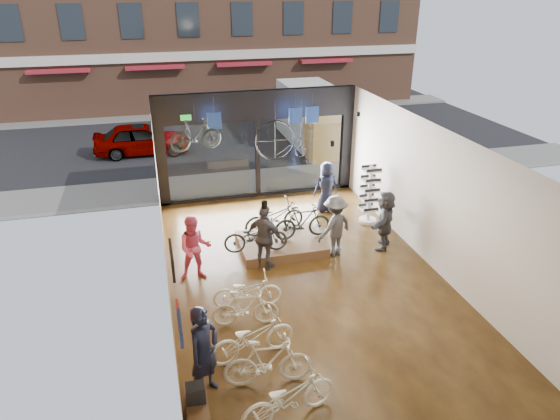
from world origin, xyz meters
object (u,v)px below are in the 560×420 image
object	(u,v)px
customer_3	(335,226)
sunglasses_rack	(369,195)
floor_bike_1	(268,362)
customer_4	(326,187)
customer_5	(385,220)
street_car	(142,139)
box_truck	(318,119)
customer_2	(265,238)
floor_bike_4	(247,291)
display_bike_right	(274,217)
customer_0	(204,351)
display_bike_left	(256,236)
penny_farthing	(283,141)
customer_1	(195,248)
floor_bike_2	(252,337)
floor_bike_0	(288,397)
display_bike_mid	(303,222)
hung_bike	(196,135)
display_platform	(281,244)
floor_bike_3	(245,308)

from	to	relation	value
customer_3	sunglasses_rack	distance (m)	2.51
floor_bike_1	customer_4	xyz separation A→B (m)	(3.74, 7.32, 0.35)
floor_bike_1	customer_5	xyz separation A→B (m)	(4.51, 4.48, 0.36)
street_car	box_truck	world-z (taller)	box_truck
box_truck	customer_2	size ratio (longest dim) A/B	3.62
street_car	customer_5	bearing A→B (deg)	-148.12
floor_bike_4	display_bike_right	bearing A→B (deg)	-19.37
customer_0	sunglasses_rack	bearing A→B (deg)	3.42
box_truck	display_bike_left	size ratio (longest dim) A/B	3.86
customer_5	penny_farthing	bearing A→B (deg)	-107.94
floor_bike_4	customer_2	distance (m)	1.87
customer_2	customer_3	size ratio (longest dim) A/B	1.03
floor_bike_4	customer_3	xyz separation A→B (m)	(2.86, 1.84, 0.47)
floor_bike_4	display_bike_right	distance (m)	3.39
customer_1	customer_3	bearing A→B (deg)	6.61
floor_bike_4	display_bike_right	world-z (taller)	display_bike_right
box_truck	customer_5	xyz separation A→B (m)	(-1.24, -9.76, -0.44)
floor_bike_1	floor_bike_2	bearing A→B (deg)	14.87
floor_bike_0	customer_1	bearing A→B (deg)	-0.75
street_car	floor_bike_0	world-z (taller)	street_car
street_car	display_bike_mid	bearing A→B (deg)	-156.51
customer_0	hung_bike	world-z (taller)	hung_bike
customer_1	customer_5	xyz separation A→B (m)	(5.44, 0.32, -0.01)
floor_bike_2	street_car	bearing A→B (deg)	-2.34
box_truck	display_platform	bearing A→B (deg)	-114.45
display_platform	hung_bike	world-z (taller)	hung_bike
street_car	customer_4	size ratio (longest dim) A/B	2.41
display_bike_right	penny_farthing	bearing A→B (deg)	-32.77
floor_bike_1	floor_bike_3	bearing A→B (deg)	8.18
floor_bike_1	sunglasses_rack	xyz separation A→B (m)	(4.78, 6.16, 0.43)
customer_2	customer_3	xyz separation A→B (m)	(2.05, 0.24, -0.03)
floor_bike_3	floor_bike_4	distance (m)	0.71
customer_4	floor_bike_2	bearing A→B (deg)	57.82
street_car	display_platform	distance (m)	10.82
display_bike_mid	floor_bike_1	bearing A→B (deg)	154.81
customer_0	street_car	bearing A→B (deg)	51.72
floor_bike_3	display_bike_left	bearing A→B (deg)	-9.10
floor_bike_3	display_bike_left	world-z (taller)	display_bike_left
floor_bike_3	sunglasses_rack	size ratio (longest dim) A/B	0.80
box_truck	floor_bike_4	size ratio (longest dim) A/B	4.12
street_car	customer_4	distance (m)	9.89
street_car	display_platform	world-z (taller)	street_car
floor_bike_3	hung_bike	distance (m)	6.08
customer_3	display_bike_mid	bearing A→B (deg)	-67.65
floor_bike_0	display_bike_right	distance (m)	6.70
floor_bike_4	street_car	bearing A→B (deg)	15.77
penny_farthing	customer_5	bearing A→B (deg)	-53.73
display_bike_mid	customer_3	xyz separation A→B (m)	(0.74, -0.66, 0.09)
floor_bike_0	customer_2	xyz separation A→B (m)	(0.77, 5.10, 0.44)
customer_1	customer_4	distance (m)	5.65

